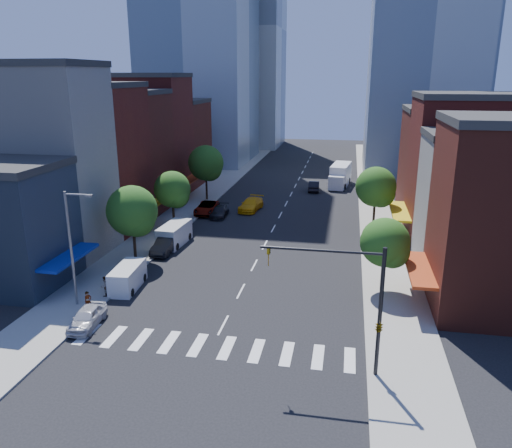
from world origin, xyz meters
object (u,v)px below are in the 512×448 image
at_px(parked_car_second, 166,245).
at_px(traffic_car_far, 342,174).
at_px(cargo_van_far, 174,235).
at_px(pedestrian_near, 88,301).
at_px(taxi, 251,205).
at_px(pedestrian_far, 105,286).
at_px(parked_car_rear, 219,212).
at_px(cargo_van_near, 127,278).
at_px(parked_car_front, 87,317).
at_px(box_truck, 340,176).
at_px(parked_car_third, 207,208).
at_px(traffic_car_oncoming, 314,186).

xyz_separation_m(parked_car_second, traffic_car_far, (16.71, 42.01, -0.05)).
bearing_deg(cargo_van_far, pedestrian_near, -90.24).
bearing_deg(taxi, pedestrian_far, -95.07).
height_order(pedestrian_near, pedestrian_far, pedestrian_far).
height_order(traffic_car_far, pedestrian_near, pedestrian_near).
xyz_separation_m(parked_car_rear, traffic_car_far, (14.71, 28.11, 0.08)).
bearing_deg(traffic_car_far, cargo_van_far, 66.84).
bearing_deg(cargo_van_far, cargo_van_near, -86.55).
bearing_deg(cargo_van_near, parked_car_front, -94.55).
height_order(parked_car_rear, box_truck, box_truck).
height_order(parked_car_rear, cargo_van_far, cargo_van_far).
bearing_deg(cargo_van_near, pedestrian_near, -107.16).
xyz_separation_m(taxi, box_truck, (11.22, 17.79, 0.83)).
xyz_separation_m(cargo_van_near, taxi, (5.33, 26.83, -0.17)).
distance_m(parked_car_front, cargo_van_near, 6.73).
distance_m(parked_car_front, cargo_van_far, 18.39).
bearing_deg(taxi, box_truck, 65.11).
bearing_deg(pedestrian_near, parked_car_third, 31.95).
bearing_deg(cargo_van_near, cargo_van_far, 85.62).
xyz_separation_m(parked_car_second, pedestrian_near, (-1.04, -13.80, 0.12)).
bearing_deg(pedestrian_far, parked_car_third, -158.98).
bearing_deg(box_truck, taxi, -115.23).
bearing_deg(cargo_van_far, parked_car_second, -86.45).
bearing_deg(parked_car_rear, traffic_car_far, 59.89).
relative_size(parked_car_rear, cargo_van_near, 0.97).
distance_m(cargo_van_near, traffic_car_oncoming, 42.11).
distance_m(traffic_car_oncoming, pedestrian_far, 44.30).
xyz_separation_m(parked_car_second, pedestrian_far, (-1.00, -11.13, 0.19)).
bearing_deg(parked_car_rear, pedestrian_near, -98.74).
bearing_deg(parked_car_third, traffic_car_oncoming, 48.08).
height_order(parked_car_rear, pedestrian_far, pedestrian_far).
bearing_deg(parked_car_third, box_truck, 47.55).
height_order(box_truck, pedestrian_far, box_truck).
distance_m(parked_car_second, parked_car_third, 15.04).
bearing_deg(parked_car_rear, cargo_van_near, -97.42).
bearing_deg(cargo_van_near, taxi, 74.29).
bearing_deg(parked_car_second, taxi, 74.12).
relative_size(parked_car_third, cargo_van_near, 1.17).
height_order(parked_car_third, parked_car_rear, parked_car_third).
xyz_separation_m(taxi, traffic_car_far, (11.37, 24.33, -0.05)).
relative_size(parked_car_third, cargo_van_far, 1.05).
distance_m(parked_car_front, pedestrian_far, 4.86).
height_order(cargo_van_near, traffic_car_far, cargo_van_near).
distance_m(parked_car_second, parked_car_rear, 14.04).
bearing_deg(taxi, parked_car_second, -99.47).
bearing_deg(cargo_van_near, parked_car_rear, 80.60).
distance_m(parked_car_rear, cargo_van_far, 11.57).
distance_m(cargo_van_near, box_truck, 47.60).
distance_m(taxi, box_truck, 21.05).
relative_size(traffic_car_oncoming, pedestrian_near, 3.02).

